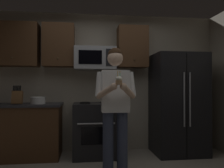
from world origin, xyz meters
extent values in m
cube|color=#B7AD99|center=(0.00, 1.75, 1.30)|extent=(4.40, 0.10, 2.60)
cube|color=black|center=(-0.15, 1.36, 0.46)|extent=(0.76, 0.66, 0.92)
cube|color=black|center=(-0.15, 1.02, 0.42)|extent=(0.48, 0.01, 0.28)
cylinder|color=#99999E|center=(-0.15, 1.00, 0.62)|extent=(0.60, 0.03, 0.03)
cylinder|color=black|center=(-0.33, 1.22, 0.93)|extent=(0.18, 0.18, 0.01)
cylinder|color=black|center=(0.03, 1.22, 0.93)|extent=(0.18, 0.18, 0.01)
cylinder|color=black|center=(-0.33, 1.50, 0.93)|extent=(0.18, 0.18, 0.01)
cylinder|color=black|center=(0.03, 1.50, 0.93)|extent=(0.18, 0.18, 0.01)
cube|color=#9EA0A5|center=(-0.15, 1.48, 1.72)|extent=(0.74, 0.40, 0.40)
cube|color=black|center=(-0.24, 1.28, 1.72)|extent=(0.40, 0.01, 0.24)
cube|color=black|center=(0.11, 1.28, 1.72)|extent=(0.16, 0.01, 0.30)
cube|color=black|center=(1.35, 1.32, 0.90)|extent=(0.90, 0.72, 1.80)
cylinder|color=gray|center=(1.30, 0.94, 1.00)|extent=(0.02, 0.02, 0.90)
cylinder|color=gray|center=(1.40, 0.94, 1.00)|extent=(0.02, 0.02, 0.90)
cube|color=black|center=(1.35, 0.95, 0.90)|extent=(0.01, 0.01, 1.74)
cube|color=#4C301C|center=(-1.55, 1.53, 1.95)|extent=(0.80, 0.34, 0.76)
sphere|color=brown|center=(-1.55, 1.35, 1.70)|extent=(0.03, 0.03, 0.03)
cube|color=#4C301C|center=(-0.80, 1.53, 1.95)|extent=(0.55, 0.34, 0.76)
sphere|color=brown|center=(-0.80, 1.35, 1.70)|extent=(0.03, 0.03, 0.03)
cube|color=#4C301C|center=(0.55, 1.53, 1.95)|extent=(0.55, 0.34, 0.76)
sphere|color=brown|center=(0.55, 1.35, 1.70)|extent=(0.03, 0.03, 0.03)
cube|color=#4C301C|center=(-1.45, 1.38, 0.44)|extent=(1.40, 0.62, 0.88)
cube|color=#2D2D33|center=(-1.45, 1.38, 0.90)|extent=(1.44, 0.66, 0.04)
cube|color=brown|center=(-1.46, 1.33, 1.03)|extent=(0.16, 0.15, 0.24)
cylinder|color=black|center=(-1.51, 1.31, 1.19)|extent=(0.02, 0.04, 0.09)
cylinder|color=black|center=(-1.49, 1.31, 1.19)|extent=(0.02, 0.04, 0.09)
cylinder|color=black|center=(-1.47, 1.31, 1.19)|extent=(0.02, 0.04, 0.09)
cylinder|color=black|center=(-1.45, 1.31, 1.19)|extent=(0.02, 0.04, 0.09)
cylinder|color=black|center=(-1.42, 1.31, 1.19)|extent=(0.02, 0.04, 0.09)
cylinder|color=black|center=(-1.40, 1.31, 1.19)|extent=(0.02, 0.04, 0.09)
cylinder|color=white|center=(-1.13, 1.35, 0.98)|extent=(0.24, 0.24, 0.11)
torus|color=white|center=(-1.13, 1.35, 1.03)|extent=(0.25, 0.25, 0.01)
cylinder|color=#383F59|center=(-0.01, 0.52, 0.43)|extent=(0.15, 0.15, 0.86)
cylinder|color=#383F59|center=(0.19, 0.52, 0.43)|extent=(0.15, 0.15, 0.86)
cube|color=white|center=(0.09, 0.52, 1.15)|extent=(0.38, 0.22, 0.58)
sphere|color=beige|center=(0.09, 0.52, 1.61)|extent=(0.22, 0.22, 0.22)
sphere|color=#382314|center=(0.09, 0.53, 1.66)|extent=(0.20, 0.20, 0.20)
cylinder|color=white|center=(-0.13, 0.49, 1.25)|extent=(0.15, 0.18, 0.35)
cylinder|color=beige|center=(-0.06, 0.33, 1.15)|extent=(0.26, 0.33, 0.21)
sphere|color=beige|center=(0.03, 0.20, 1.22)|extent=(0.09, 0.09, 0.09)
cylinder|color=white|center=(0.32, 0.49, 1.25)|extent=(0.15, 0.18, 0.35)
cylinder|color=beige|center=(0.24, 0.33, 1.15)|extent=(0.26, 0.33, 0.21)
sphere|color=beige|center=(0.15, 0.20, 1.22)|extent=(0.09, 0.09, 0.09)
cylinder|color=#A87F56|center=(0.09, 0.18, 1.26)|extent=(0.08, 0.08, 0.06)
ellipsoid|color=white|center=(0.09, 0.18, 1.31)|extent=(0.09, 0.09, 0.06)
cylinder|color=#4CBF66|center=(0.10, 0.18, 1.36)|extent=(0.01, 0.01, 0.06)
ellipsoid|color=#FFD159|center=(0.10, 0.18, 1.40)|extent=(0.01, 0.01, 0.02)
cylinder|color=#F2D84C|center=(0.08, 0.18, 1.36)|extent=(0.01, 0.01, 0.06)
ellipsoid|color=#FFD159|center=(0.08, 0.18, 1.40)|extent=(0.01, 0.01, 0.02)
camera|label=1|loc=(-0.33, -2.57, 1.22)|focal=35.85mm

